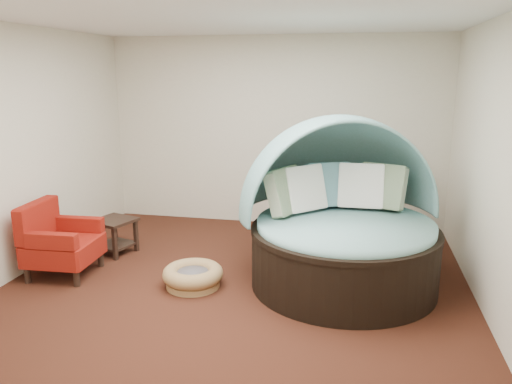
% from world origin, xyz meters
% --- Properties ---
extents(floor, '(5.00, 5.00, 0.00)m').
position_xyz_m(floor, '(0.00, 0.00, 0.00)').
color(floor, '#411D12').
rests_on(floor, ground).
extents(wall_back, '(5.00, 0.00, 5.00)m').
position_xyz_m(wall_back, '(0.00, 2.50, 1.40)').
color(wall_back, beige).
rests_on(wall_back, floor).
extents(wall_front, '(5.00, 0.00, 5.00)m').
position_xyz_m(wall_front, '(0.00, -2.50, 1.40)').
color(wall_front, beige).
rests_on(wall_front, floor).
extents(wall_left, '(0.00, 5.00, 5.00)m').
position_xyz_m(wall_left, '(-2.50, 0.00, 1.40)').
color(wall_left, beige).
rests_on(wall_left, floor).
extents(wall_right, '(0.00, 5.00, 5.00)m').
position_xyz_m(wall_right, '(2.50, 0.00, 1.40)').
color(wall_right, beige).
rests_on(wall_right, floor).
extents(ceiling, '(5.00, 5.00, 0.00)m').
position_xyz_m(ceiling, '(0.00, 0.00, 2.80)').
color(ceiling, white).
rests_on(ceiling, wall_back).
extents(canopy_daybed, '(2.67, 2.64, 1.85)m').
position_xyz_m(canopy_daybed, '(1.09, 0.47, 0.85)').
color(canopy_daybed, black).
rests_on(canopy_daybed, floor).
extents(pet_basket, '(0.76, 0.76, 0.23)m').
position_xyz_m(pet_basket, '(-0.45, -0.01, 0.12)').
color(pet_basket, olive).
rests_on(pet_basket, floor).
extents(red_armchair, '(0.77, 0.77, 0.85)m').
position_xyz_m(red_armchair, '(-2.05, 0.00, 0.39)').
color(red_armchair, black).
rests_on(red_armchair, floor).
extents(side_table, '(0.59, 0.59, 0.45)m').
position_xyz_m(side_table, '(-1.77, 0.77, 0.29)').
color(side_table, black).
rests_on(side_table, floor).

